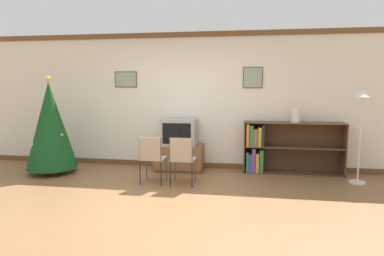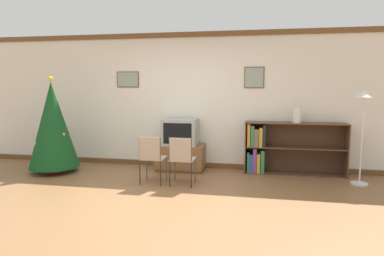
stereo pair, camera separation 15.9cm
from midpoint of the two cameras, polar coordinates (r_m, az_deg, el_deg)
The scene contains 10 objects.
ground_plane at distance 5.00m, azimuth -6.64°, elevation -12.34°, with size 24.00×24.00×0.00m, color brown.
wall_back at distance 6.93m, azimuth -1.63°, elevation 4.57°, with size 8.96×0.11×2.70m.
christmas_tree at distance 7.00m, azimuth -23.13°, elevation 0.37°, with size 0.93×0.93×1.83m.
tv_console at distance 6.75m, azimuth -2.80°, elevation -4.91°, with size 0.93×0.54×0.51m.
television at distance 6.66m, azimuth -2.83°, elevation -0.67°, with size 0.66×0.50×0.51m.
folding_chair_left at distance 5.79m, azimuth -7.50°, elevation -4.79°, with size 0.40×0.40×0.82m.
folding_chair_right at distance 5.66m, azimuth -2.46°, elevation -5.01°, with size 0.40×0.40×0.82m.
bookshelf at distance 6.68m, azimuth 13.13°, elevation -3.23°, with size 1.84×0.36×0.98m.
vase at distance 6.59m, azimuth 16.26°, elevation 2.09°, with size 0.15×0.15×0.27m.
standing_lamp at distance 6.34m, azimuth 25.79°, elevation 2.42°, with size 0.28×0.28×1.59m.
Camera 1 is at (1.24, -4.54, 1.67)m, focal length 32.00 mm.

